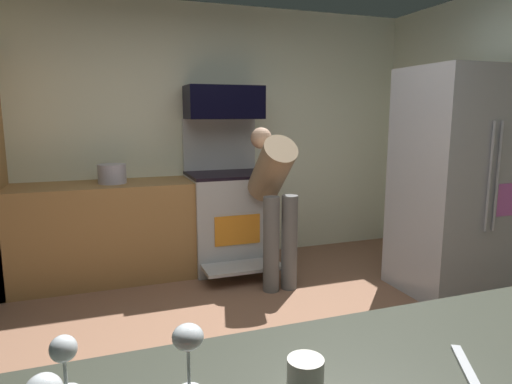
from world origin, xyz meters
The scene contains 12 objects.
ground_plane centered at (0.00, 0.00, -0.01)m, with size 5.20×4.80×0.02m, color #8A5F48.
wall_back centered at (0.00, 2.34, 1.30)m, with size 5.20×0.12×2.60m, color silver.
lower_cabinet_run centered at (-0.90, 1.98, 0.45)m, with size 2.40×0.60×0.90m, color #A57743.
oven_range centered at (0.37, 1.97, 0.51)m, with size 0.76×0.96×1.47m.
microwave centered at (0.37, 2.06, 1.63)m, with size 0.74×0.38×0.32m, color black.
refrigerator centered at (2.03, 0.72, 0.95)m, with size 0.87×0.76×1.90m.
person_cook centered at (0.62, 1.36, 0.84)m, with size 0.31×0.69×1.40m.
wine_glass_mid centered at (-0.67, -1.33, 1.03)m, with size 0.07×0.07×0.16m.
wine_glass_far centered at (-0.93, -1.24, 1.00)m, with size 0.06×0.06×0.14m.
mug_coffee centered at (-0.43, -1.44, 0.95)m, with size 0.08×0.08×0.09m, color silver.
knife_chef centered at (0.00, -1.47, 0.90)m, with size 0.21×0.02×0.01m, color #B7BABF.
stock_pot centered at (-0.71, 1.98, 0.99)m, with size 0.25×0.25×0.17m, color #B9B4C8.
Camera 1 is at (-0.83, -2.25, 1.52)m, focal length 31.42 mm.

